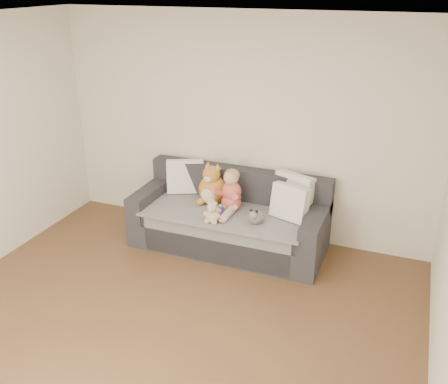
{
  "coord_description": "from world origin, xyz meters",
  "views": [
    {
      "loc": [
        1.86,
        -2.77,
        2.91
      ],
      "look_at": [
        0.03,
        1.87,
        0.75
      ],
      "focal_mm": 40.0,
      "sensor_mm": 36.0,
      "label": 1
    }
  ],
  "objects_px": {
    "teddy_bear": "(212,214)",
    "sofa": "(230,221)",
    "sippy_cup": "(221,208)",
    "plush_cat": "(212,188)",
    "toddler": "(230,194)"
  },
  "relations": [
    {
      "from": "teddy_bear",
      "to": "sippy_cup",
      "type": "distance_m",
      "value": 0.24
    },
    {
      "from": "plush_cat",
      "to": "teddy_bear",
      "type": "xyz_separation_m",
      "value": [
        0.2,
        -0.48,
        -0.09
      ]
    },
    {
      "from": "toddler",
      "to": "teddy_bear",
      "type": "relative_size",
      "value": 2.03
    },
    {
      "from": "plush_cat",
      "to": "sippy_cup",
      "type": "xyz_separation_m",
      "value": [
        0.2,
        -0.24,
        -0.12
      ]
    },
    {
      "from": "toddler",
      "to": "sippy_cup",
      "type": "bearing_deg",
      "value": -111.35
    },
    {
      "from": "plush_cat",
      "to": "teddy_bear",
      "type": "height_order",
      "value": "plush_cat"
    },
    {
      "from": "plush_cat",
      "to": "sippy_cup",
      "type": "bearing_deg",
      "value": -45.62
    },
    {
      "from": "toddler",
      "to": "sippy_cup",
      "type": "relative_size",
      "value": 4.13
    },
    {
      "from": "teddy_bear",
      "to": "plush_cat",
      "type": "bearing_deg",
      "value": 112.4
    },
    {
      "from": "sofa",
      "to": "sippy_cup",
      "type": "xyz_separation_m",
      "value": [
        -0.05,
        -0.17,
        0.23
      ]
    },
    {
      "from": "plush_cat",
      "to": "sippy_cup",
      "type": "relative_size",
      "value": 4.24
    },
    {
      "from": "teddy_bear",
      "to": "sofa",
      "type": "bearing_deg",
      "value": 82.72
    },
    {
      "from": "toddler",
      "to": "sippy_cup",
      "type": "distance_m",
      "value": 0.19
    },
    {
      "from": "sofa",
      "to": "toddler",
      "type": "height_order",
      "value": "toddler"
    },
    {
      "from": "plush_cat",
      "to": "teddy_bear",
      "type": "relative_size",
      "value": 2.09
    }
  ]
}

